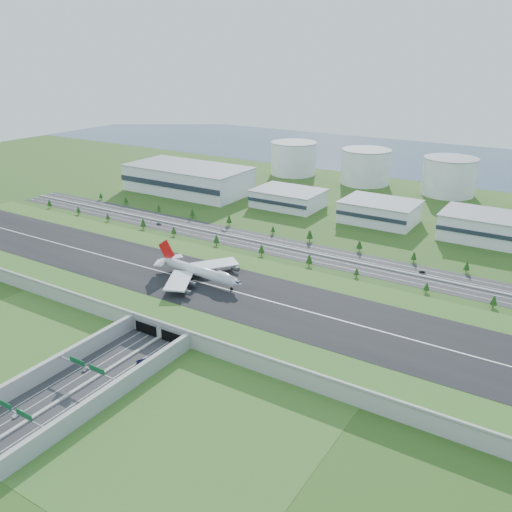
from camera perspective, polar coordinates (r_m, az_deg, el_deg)
The scene contains 23 objects.
ground at distance 308.85m, azimuth -3.93°, elevation -4.68°, with size 1200.00×1200.00×0.00m, color #324B17.
airfield_deck at distance 307.02m, azimuth -3.96°, elevation -3.99°, with size 520.00×100.00×9.20m.
underpass_road at distance 244.75m, azimuth -18.01°, elevation -12.38°, with size 38.80×120.40×8.00m.
sign_gantry_near at distance 245.15m, azimuth -17.32°, elevation -11.25°, with size 38.70×0.70×9.80m.
sign_gantry_far at distance 228.75m, azimuth -24.07°, elevation -14.83°, with size 38.70×0.70×9.80m.
north_expressway at distance 383.25m, azimuth 4.40°, elevation 0.59°, with size 560.00×36.00×0.12m, color #28282B.
tree_row at distance 379.28m, azimuth 5.23°, elevation 1.08°, with size 498.69×48.66×8.48m.
hangar_west at distance 542.40m, azimuth -7.14°, elevation 8.04°, with size 120.00×60.00×25.00m, color silver.
hangar_mid_a at distance 487.76m, azimuth 3.44°, elevation 6.07°, with size 58.00×42.00×15.00m, color silver.
hangar_mid_b at distance 454.54m, azimuth 12.89°, elevation 4.56°, with size 58.00×42.00×17.00m, color silver.
hangar_mid_c at distance 436.26m, azimuth 22.80°, elevation 2.85°, with size 58.00×42.00×19.00m, color silver.
fuel_tank_a at distance 616.24m, azimuth 3.98°, elevation 10.20°, with size 50.00×50.00×35.00m, color silver.
fuel_tank_b at distance 581.81m, azimuth 11.45°, elevation 9.18°, with size 50.00×50.00×35.00m, color silver.
fuel_tank_c at distance 558.29m, azimuth 19.66°, elevation 7.87°, with size 50.00×50.00×35.00m, color silver.
bay_water at distance 735.14m, azimuth 18.84°, elevation 9.54°, with size 1200.00×260.00×0.06m, color #324660.
boeing_747 at distance 313.77m, azimuth -6.00°, elevation -1.60°, with size 63.44×59.79×19.61m.
car_0 at distance 257.10m, azimuth -17.43°, elevation -11.22°, with size 1.86×4.63×1.58m, color #B4B5B9.
car_1 at distance 238.80m, azimuth -23.83°, elevation -14.94°, with size 1.51×4.33×1.43m, color white.
car_2 at distance 256.17m, azimuth -11.83°, elevation -10.75°, with size 2.65×5.75×1.60m, color #0F0C3D.
car_3 at distance 223.40m, azimuth -21.90°, elevation -17.37°, with size 2.03×4.99×1.45m, color #B81132.
car_4 at distance 444.52m, azimuth -10.16°, elevation 3.36°, with size 1.79×4.45×1.52m, color slate.
car_5 at distance 359.80m, azimuth 17.09°, elevation -1.61°, with size 1.38×3.97×1.31m, color black.
car_7 at distance 422.91m, azimuth -3.41°, elevation 2.73°, with size 1.99×4.90×1.42m, color white.
Camera 1 is at (165.19, -223.59, 134.57)m, focal length 38.00 mm.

